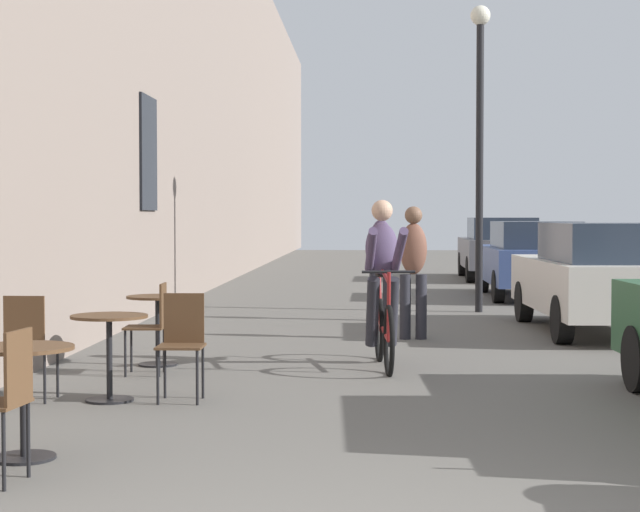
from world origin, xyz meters
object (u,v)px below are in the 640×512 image
at_px(cyclist_on_bicycle, 383,287).
at_px(parked_car_fourth, 500,247).
at_px(cafe_chair_mid_toward_wall, 29,340).
at_px(parked_car_third, 532,258).
at_px(cafe_table_near, 23,377).
at_px(cafe_table_far, 158,315).
at_px(street_lamp, 480,118).
at_px(cafe_chair_mid_toward_street, 182,339).
at_px(cafe_chair_near_toward_street, 2,394).
at_px(parked_car_second, 602,276).
at_px(cafe_table_mid, 109,339).
at_px(cafe_chair_far_toward_street, 153,322).
at_px(pedestrian_near, 413,265).
at_px(pedestrian_mid, 381,256).

bearing_deg(cyclist_on_bicycle, parked_car_fourth, 78.53).
height_order(cafe_chair_mid_toward_wall, parked_car_third, parked_car_third).
xyz_separation_m(cafe_table_near, cafe_table_far, (0.01, 4.24, 0.00)).
bearing_deg(cafe_chair_mid_toward_wall, cafe_table_far, 73.78).
xyz_separation_m(cafe_chair_mid_toward_wall, street_lamp, (4.59, 8.49, 2.59)).
bearing_deg(cafe_table_near, street_lamp, 69.36).
bearing_deg(cafe_chair_mid_toward_wall, street_lamp, 61.58).
distance_m(cafe_chair_mid_toward_street, street_lamp, 9.34).
height_order(cafe_table_near, cafe_chair_mid_toward_street, cafe_chair_mid_toward_street).
distance_m(cafe_chair_near_toward_street, cafe_chair_mid_toward_wall, 2.75).
xyz_separation_m(street_lamp, parked_car_third, (1.31, 3.03, -2.36)).
bearing_deg(parked_car_second, cafe_table_mid, -134.08).
distance_m(cafe_table_far, parked_car_fourth, 16.07).
xyz_separation_m(cafe_chair_near_toward_street, cafe_chair_far_toward_street, (0.01, 4.21, 0.00)).
distance_m(cafe_chair_far_toward_street, pedestrian_near, 4.10).
distance_m(cafe_chair_mid_toward_street, pedestrian_near, 4.99).
bearing_deg(cafe_chair_far_toward_street, cafe_table_far, 96.85).
bearing_deg(pedestrian_near, cafe_table_near, -112.31).
distance_m(pedestrian_near, parked_car_third, 7.31).
xyz_separation_m(cafe_chair_mid_toward_street, parked_car_fourth, (4.77, 17.18, 0.27)).
relative_size(cafe_table_mid, parked_car_third, 0.18).
height_order(pedestrian_near, street_lamp, street_lamp).
height_order(cafe_chair_mid_toward_street, cafe_table_far, cafe_chair_mid_toward_street).
bearing_deg(cafe_chair_far_toward_street, parked_car_second, 37.16).
bearing_deg(cyclist_on_bicycle, parked_car_second, 47.67).
bearing_deg(cafe_chair_mid_toward_street, pedestrian_near, 64.75).
distance_m(pedestrian_near, pedestrian_mid, 2.40).
xyz_separation_m(parked_car_second, parked_car_third, (0.01, 6.03, -0.01)).
distance_m(cafe_chair_near_toward_street, parked_car_second, 9.66).
xyz_separation_m(cafe_chair_far_toward_street, parked_car_third, (5.19, 9.95, 0.23)).
distance_m(parked_car_third, parked_car_fourth, 5.83).
distance_m(cafe_chair_far_toward_street, parked_car_third, 11.22).
distance_m(cafe_table_mid, cafe_chair_far_toward_street, 1.49).
bearing_deg(cafe_chair_near_toward_street, parked_car_fourth, 75.11).
distance_m(cafe_table_mid, cafe_chair_mid_toward_street, 0.60).
height_order(cafe_chair_mid_toward_wall, street_lamp, street_lamp).
relative_size(cafe_chair_far_toward_street, parked_car_fourth, 0.21).
height_order(cafe_chair_far_toward_street, pedestrian_near, pedestrian_near).
bearing_deg(cafe_chair_mid_toward_street, cyclist_on_bicycle, 51.06).
relative_size(cafe_chair_mid_toward_wall, cafe_chair_far_toward_street, 1.00).
relative_size(cafe_chair_mid_toward_street, parked_car_second, 0.22).
bearing_deg(cafe_table_mid, street_lamp, 64.91).
relative_size(cafe_table_near, street_lamp, 0.15).
relative_size(cafe_table_near, parked_car_fourth, 0.17).
distance_m(cyclist_on_bicycle, pedestrian_near, 2.43).
xyz_separation_m(cafe_chair_far_toward_street, pedestrian_mid, (2.28, 5.47, 0.44)).
distance_m(cafe_chair_mid_toward_street, parked_car_third, 12.28).
distance_m(cafe_chair_near_toward_street, street_lamp, 12.08).
height_order(cafe_chair_near_toward_street, cafe_chair_mid_toward_wall, same).
bearing_deg(cafe_chair_mid_toward_street, street_lamp, 68.16).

